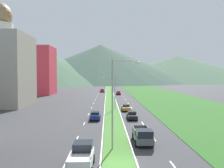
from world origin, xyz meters
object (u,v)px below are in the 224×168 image
Objects in this scene: pickup_truck_1 at (82,157)px; street_lamp_near at (115,98)px; car_2 at (126,108)px; street_lamp_mid at (113,90)px; car_4 at (118,93)px; car_3 at (102,91)px; pickup_truck_0 at (143,136)px; car_1 at (95,115)px; car_0 at (132,115)px.

street_lamp_near is at bearing -31.67° from pickup_truck_1.
street_lamp_mid is at bearing -130.93° from car_2.
car_4 is at bearing 85.57° from street_lamp_mid.
car_4 is at bearing -5.15° from pickup_truck_1.
pickup_truck_1 is at bearing -5.15° from car_4.
pickup_truck_0 is (6.76, -85.20, 0.23)m from car_3.
car_2 is at bearing -40.93° from street_lamp_mid.
car_1 is (-3.78, -13.52, -3.96)m from street_lamp_mid.
car_0 reaches higher than car_2.
car_0 is at bearing 1.71° from car_2.
street_lamp_near is 1.26× the size of street_lamp_mid.
street_lamp_mid is 56.19m from car_3.
car_3 is (-3.29, 87.43, -5.11)m from street_lamp_near.
street_lamp_mid is 5.54m from car_2.
street_lamp_mid reaches higher than pickup_truck_0.
car_1 is 0.84× the size of pickup_truck_1.
car_1 is (-3.18, 18.00, -5.08)m from street_lamp_near.
pickup_truck_1 is at bearing -95.96° from street_lamp_mid.
car_0 is 16.06m from pickup_truck_0.
car_2 is at bearing -0.42° from car_4.
car_0 is 1.01× the size of car_4.
car_0 is 0.94× the size of car_2.
pickup_truck_0 is at bearing 32.76° from street_lamp_near.
car_2 is at bearing 179.95° from pickup_truck_0.
car_2 is (3.49, 29.01, -5.13)m from street_lamp_near.
street_lamp_near is 18.97m from car_1.
car_0 is at bearing -16.67° from pickup_truck_1.
pickup_truck_0 is at bearing -0.05° from car_2.
car_2 is at bearing 83.14° from street_lamp_near.
car_3 is 0.75× the size of pickup_truck_0.
street_lamp_near reaches higher than street_lamp_mid.
car_0 is 0.81× the size of pickup_truck_1.
pickup_truck_1 is at bearing -16.67° from car_0.
car_1 is 1.05× the size of car_4.
street_lamp_near is at bearing -6.86° from car_2.
pickup_truck_1 is at bearing -11.11° from car_2.
street_lamp_mid is at bearing 88.92° from street_lamp_near.
car_3 is at bearing 0.09° from car_1.
car_0 is at bearing -76.35° from street_lamp_mid.
car_3 is 16.09m from car_4.
car_4 is at bearing -180.00° from car_0.
car_4 is (-0.00, 54.70, -0.00)m from car_0.
car_3 is (-0.11, 69.44, -0.03)m from car_1.
street_lamp_near is 2.34× the size of car_0.
street_lamp_near reaches higher than pickup_truck_1.
car_1 is at bearing -31.22° from car_2.
street_lamp_near reaches higher than car_4.
car_3 reaches higher than car_4.
pickup_truck_0 is at bearing -1.23° from car_0.
car_1 is at bearing -7.25° from car_4.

